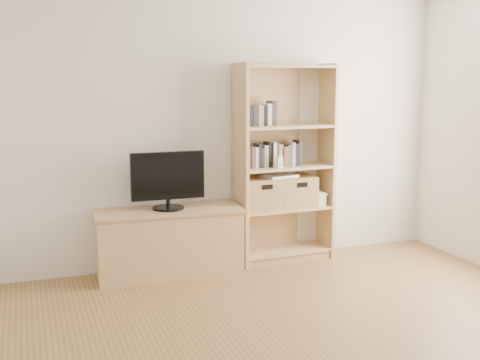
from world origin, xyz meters
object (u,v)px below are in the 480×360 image
tv_stand (169,243)px  basket_right (295,191)px  laptop (279,176)px  basket_left (261,194)px  television (168,180)px  baby_monitor (280,162)px  bookshelf (285,164)px

tv_stand → basket_right: size_ratio=3.56×
laptop → basket_right: bearing=-5.1°
tv_stand → basket_left: bearing=6.2°
television → basket_right: bearing=3.9°
baby_monitor → basket_left: size_ratio=0.29×
basket_left → basket_right: basket_left is taller
baby_monitor → basket_right: size_ratio=0.29×
basket_left → basket_right: 0.37m
television → basket_left: television is taller
tv_stand → television: 0.57m
baby_monitor → bookshelf: bearing=46.1°
bookshelf → baby_monitor: bookshelf is taller
bookshelf → laptop: bearing=-163.2°
tv_stand → laptop: bearing=5.4°
tv_stand → bookshelf: size_ratio=0.67×
bookshelf → basket_right: size_ratio=5.32×
basket_right → bookshelf: bearing=179.0°
laptop → bookshelf: bearing=7.1°
bookshelf → basket_left: size_ratio=5.24×
bookshelf → basket_left: 0.37m
baby_monitor → laptop: 0.17m
television → tv_stand: bearing=0.0°
bookshelf → basket_right: bearing=-2.6°
bookshelf → basket_right: 0.30m
bookshelf → television: 1.17m
tv_stand → basket_right: basket_right is taller
television → baby_monitor: television is taller
tv_stand → baby_monitor: baby_monitor is taller
baby_monitor → tv_stand: bearing=175.9°
television → basket_right: television is taller
basket_right → laptop: bearing=-173.8°
baby_monitor → television: bearing=175.9°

